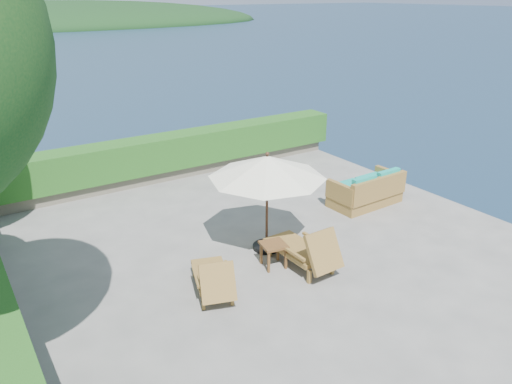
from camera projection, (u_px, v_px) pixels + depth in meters
ground at (264, 251)px, 11.21m from camera, size 12.00×12.00×0.00m
foundation at (264, 309)px, 11.79m from camera, size 12.00×12.00×3.00m
ocean at (264, 358)px, 12.33m from camera, size 600.00×600.00×0.00m
offshore_island at (49, 25)px, 133.66m from camera, size 126.00×57.60×12.60m
planter_wall_far at (163, 173)px, 15.49m from camera, size 12.00×0.60×0.36m
hedge_far at (162, 153)px, 15.24m from camera, size 12.40×0.90×1.00m
patio_umbrella at (267, 168)px, 10.60m from camera, size 2.88×2.88×2.30m
lounge_left at (213, 278)px, 9.47m from camera, size 1.10×1.68×0.90m
lounge_right at (305, 250)px, 10.37m from camera, size 0.85×1.81×1.04m
side_table at (274, 248)px, 10.44m from camera, size 0.59×0.59×0.54m
wicker_loveseat at (367, 192)px, 13.51m from camera, size 2.06×1.10×0.99m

